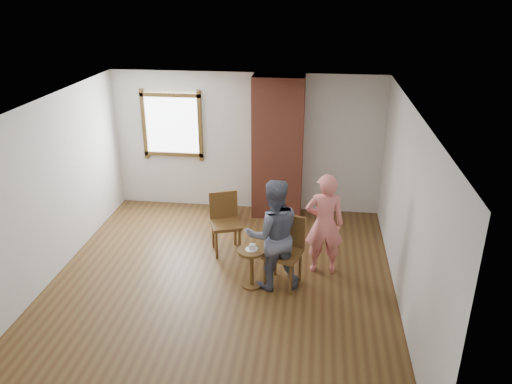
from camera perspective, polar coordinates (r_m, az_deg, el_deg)
ground at (r=7.41m, az=-4.04°, el=-10.49°), size 5.50×5.50×0.00m
room_shell at (r=7.15m, az=-3.97°, el=4.44°), size 5.04×5.52×2.62m
brick_chimney at (r=9.01m, az=2.50°, el=5.02°), size 0.90×0.50×2.60m
stoneware_crock at (r=9.21m, az=-3.17°, el=-1.81°), size 0.45×0.45×0.44m
dark_pot at (r=9.47m, az=-2.75°, el=-2.08°), size 0.15×0.15×0.14m
dining_chair_left at (r=8.04m, az=-3.58°, el=-3.10°), size 0.59×0.59×0.98m
dining_chair_right at (r=7.17m, az=3.38°, el=-6.28°), size 0.60×0.60×1.03m
side_table at (r=7.15m, az=-0.51°, el=-7.95°), size 0.40×0.40×0.60m
cake_plate at (r=7.05m, az=-0.52°, el=-6.55°), size 0.18×0.18×0.01m
cake_slice at (r=7.03m, az=-0.44°, el=-6.31°), size 0.08×0.07×0.06m
man at (r=6.97m, az=1.95°, el=-4.89°), size 0.94×0.82×1.64m
person_pink at (r=7.40m, az=7.82°, el=-3.65°), size 0.60×0.42×1.57m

